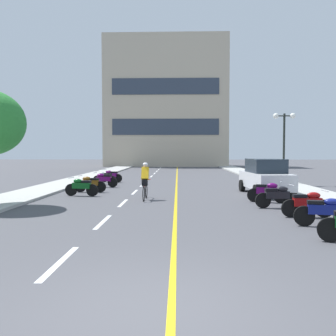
{
  "coord_description": "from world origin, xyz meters",
  "views": [
    {
      "loc": [
        0.34,
        -4.76,
        2.2
      ],
      "look_at": [
        -0.23,
        15.2,
        1.25
      ],
      "focal_mm": 37.4,
      "sensor_mm": 36.0,
      "label": 1
    }
  ],
  "objects_px": {
    "street_lamp_mid": "(284,131)",
    "motorcycle_5": "(81,187)",
    "parked_car_near": "(265,177)",
    "motorcycle_8": "(104,178)",
    "motorcycle_4": "(268,192)",
    "motorcycle_9": "(111,176)",
    "motorcycle_6": "(90,184)",
    "motorcycle_3": "(277,196)",
    "motorcycle_1": "(325,211)",
    "cyclist_rider": "(145,180)",
    "motorcycle_2": "(308,203)",
    "motorcycle_7": "(104,180)"
  },
  "relations": [
    {
      "from": "parked_car_near",
      "to": "motorcycle_3",
      "type": "relative_size",
      "value": 2.52
    },
    {
      "from": "parked_car_near",
      "to": "motorcycle_8",
      "type": "distance_m",
      "value": 10.54
    },
    {
      "from": "motorcycle_2",
      "to": "motorcycle_4",
      "type": "height_order",
      "value": "same"
    },
    {
      "from": "motorcycle_6",
      "to": "cyclist_rider",
      "type": "height_order",
      "value": "cyclist_rider"
    },
    {
      "from": "motorcycle_1",
      "to": "motorcycle_5",
      "type": "relative_size",
      "value": 0.99
    },
    {
      "from": "motorcycle_5",
      "to": "motorcycle_6",
      "type": "distance_m",
      "value": 1.58
    },
    {
      "from": "motorcycle_2",
      "to": "motorcycle_7",
      "type": "distance_m",
      "value": 13.03
    },
    {
      "from": "motorcycle_4",
      "to": "motorcycle_9",
      "type": "distance_m",
      "value": 12.99
    },
    {
      "from": "parked_car_near",
      "to": "motorcycle_4",
      "type": "bearing_deg",
      "value": -101.93
    },
    {
      "from": "parked_car_near",
      "to": "motorcycle_2",
      "type": "distance_m",
      "value": 6.3
    },
    {
      "from": "motorcycle_4",
      "to": "motorcycle_3",
      "type": "bearing_deg",
      "value": -89.99
    },
    {
      "from": "motorcycle_9",
      "to": "motorcycle_4",
      "type": "bearing_deg",
      "value": -48.3
    },
    {
      "from": "street_lamp_mid",
      "to": "motorcycle_1",
      "type": "height_order",
      "value": "street_lamp_mid"
    },
    {
      "from": "motorcycle_6",
      "to": "motorcycle_7",
      "type": "relative_size",
      "value": 1.0
    },
    {
      "from": "motorcycle_6",
      "to": "motorcycle_7",
      "type": "bearing_deg",
      "value": 86.32
    },
    {
      "from": "cyclist_rider",
      "to": "motorcycle_3",
      "type": "bearing_deg",
      "value": -22.74
    },
    {
      "from": "motorcycle_4",
      "to": "motorcycle_9",
      "type": "height_order",
      "value": "same"
    },
    {
      "from": "street_lamp_mid",
      "to": "motorcycle_2",
      "type": "height_order",
      "value": "street_lamp_mid"
    },
    {
      "from": "motorcycle_3",
      "to": "motorcycle_4",
      "type": "distance_m",
      "value": 1.49
    },
    {
      "from": "parked_car_near",
      "to": "motorcycle_6",
      "type": "height_order",
      "value": "parked_car_near"
    },
    {
      "from": "parked_car_near",
      "to": "motorcycle_3",
      "type": "xyz_separation_m",
      "value": [
        -0.61,
        -4.38,
        -0.44
      ]
    },
    {
      "from": "motorcycle_2",
      "to": "motorcycle_9",
      "type": "distance_m",
      "value": 15.95
    },
    {
      "from": "motorcycle_1",
      "to": "motorcycle_2",
      "type": "height_order",
      "value": "same"
    },
    {
      "from": "motorcycle_8",
      "to": "motorcycle_9",
      "type": "bearing_deg",
      "value": 88.12
    },
    {
      "from": "parked_car_near",
      "to": "motorcycle_2",
      "type": "xyz_separation_m",
      "value": [
        -0.15,
        -6.28,
        -0.44
      ]
    },
    {
      "from": "motorcycle_4",
      "to": "motorcycle_5",
      "type": "height_order",
      "value": "same"
    },
    {
      "from": "street_lamp_mid",
      "to": "motorcycle_4",
      "type": "height_order",
      "value": "street_lamp_mid"
    },
    {
      "from": "motorcycle_7",
      "to": "cyclist_rider",
      "type": "xyz_separation_m",
      "value": [
        3.05,
        -5.4,
        0.41
      ]
    },
    {
      "from": "motorcycle_1",
      "to": "motorcycle_7",
      "type": "height_order",
      "value": "same"
    },
    {
      "from": "motorcycle_3",
      "to": "motorcycle_8",
      "type": "relative_size",
      "value": 1.02
    },
    {
      "from": "motorcycle_4",
      "to": "motorcycle_7",
      "type": "xyz_separation_m",
      "value": [
        -8.41,
        6.16,
        0.0
      ]
    },
    {
      "from": "motorcycle_1",
      "to": "motorcycle_8",
      "type": "xyz_separation_m",
      "value": [
        -9.11,
        12.7,
        0.0
      ]
    },
    {
      "from": "street_lamp_mid",
      "to": "motorcycle_5",
      "type": "relative_size",
      "value": 2.7
    },
    {
      "from": "motorcycle_2",
      "to": "motorcycle_7",
      "type": "relative_size",
      "value": 1.0
    },
    {
      "from": "motorcycle_2",
      "to": "motorcycle_6",
      "type": "height_order",
      "value": "same"
    },
    {
      "from": "motorcycle_4",
      "to": "cyclist_rider",
      "type": "distance_m",
      "value": 5.42
    },
    {
      "from": "motorcycle_3",
      "to": "motorcycle_7",
      "type": "relative_size",
      "value": 1.0
    },
    {
      "from": "motorcycle_9",
      "to": "cyclist_rider",
      "type": "bearing_deg",
      "value": -69.81
    },
    {
      "from": "motorcycle_9",
      "to": "motorcycle_5",
      "type": "bearing_deg",
      "value": -89.76
    },
    {
      "from": "parked_car_near",
      "to": "motorcycle_8",
      "type": "xyz_separation_m",
      "value": [
        -9.32,
        4.91,
        -0.44
      ]
    },
    {
      "from": "motorcycle_6",
      "to": "motorcycle_7",
      "type": "distance_m",
      "value": 2.65
    },
    {
      "from": "parked_car_near",
      "to": "motorcycle_6",
      "type": "bearing_deg",
      "value": 176.13
    },
    {
      "from": "motorcycle_5",
      "to": "motorcycle_7",
      "type": "xyz_separation_m",
      "value": [
        0.2,
        4.22,
        0.0
      ]
    },
    {
      "from": "street_lamp_mid",
      "to": "motorcycle_9",
      "type": "xyz_separation_m",
      "value": [
        -11.75,
        1.56,
        -3.05
      ]
    },
    {
      "from": "street_lamp_mid",
      "to": "parked_car_near",
      "type": "xyz_separation_m",
      "value": [
        -2.5,
        -5.25,
        -2.61
      ]
    },
    {
      "from": "parked_car_near",
      "to": "motorcycle_1",
      "type": "xyz_separation_m",
      "value": [
        -0.21,
        -7.78,
        -0.44
      ]
    },
    {
      "from": "street_lamp_mid",
      "to": "motorcycle_4",
      "type": "xyz_separation_m",
      "value": [
        -3.11,
        -8.14,
        -3.05
      ]
    },
    {
      "from": "motorcycle_7",
      "to": "street_lamp_mid",
      "type": "bearing_deg",
      "value": 9.78
    },
    {
      "from": "parked_car_near",
      "to": "motorcycle_4",
      "type": "distance_m",
      "value": 2.99
    },
    {
      "from": "street_lamp_mid",
      "to": "motorcycle_3",
      "type": "height_order",
      "value": "street_lamp_mid"
    }
  ]
}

